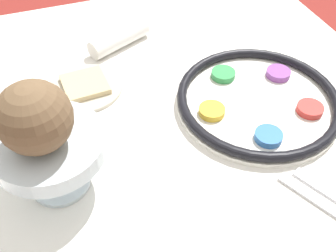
# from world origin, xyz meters

# --- Properties ---
(dining_table) EXTENTS (1.14, 1.01, 0.71)m
(dining_table) POSITION_xyz_m (0.00, 0.00, 0.36)
(dining_table) COLOR white
(dining_table) RESTS_ON ground_plane
(seder_plate) EXTENTS (0.34, 0.34, 0.03)m
(seder_plate) POSITION_xyz_m (-0.24, 0.05, 0.73)
(seder_plate) COLOR white
(seder_plate) RESTS_ON dining_table
(fruit_stand) EXTENTS (0.18, 0.18, 0.11)m
(fruit_stand) POSITION_xyz_m (0.18, 0.11, 0.80)
(fruit_stand) COLOR silver
(fruit_stand) RESTS_ON dining_table
(orange_fruit) EXTENTS (0.08, 0.08, 0.08)m
(orange_fruit) POSITION_xyz_m (0.18, 0.11, 0.86)
(orange_fruit) COLOR orange
(orange_fruit) RESTS_ON fruit_stand
(coconut) EXTENTS (0.11, 0.11, 0.11)m
(coconut) POSITION_xyz_m (0.18, 0.12, 0.88)
(coconut) COLOR brown
(coconut) RESTS_ON fruit_stand
(bread_plate) EXTENTS (0.16, 0.16, 0.02)m
(bread_plate) POSITION_xyz_m (0.09, -0.12, 0.72)
(bread_plate) COLOR beige
(bread_plate) RESTS_ON dining_table
(napkin_roll) EXTENTS (0.16, 0.11, 0.05)m
(napkin_roll) POSITION_xyz_m (-0.03, -0.25, 0.73)
(napkin_roll) COLOR white
(napkin_roll) RESTS_ON dining_table
(fork_right) EXTENTS (0.09, 0.16, 0.01)m
(fork_right) POSITION_xyz_m (-0.23, 0.31, 0.71)
(fork_right) COLOR silver
(fork_right) RESTS_ON dining_table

